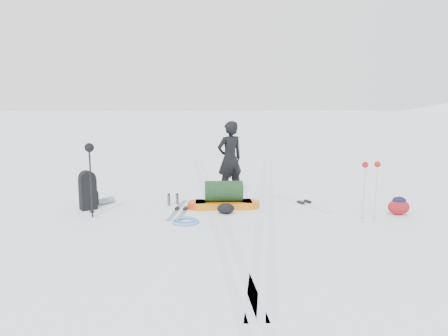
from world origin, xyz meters
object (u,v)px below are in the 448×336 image
Objects in this scene: ski_poles_black at (90,157)px; expedition_rucksack at (90,191)px; skier at (230,159)px; pulk_sled at (224,198)px.

expedition_rucksack is at bearing 121.33° from ski_poles_black.
ski_poles_black is (-2.96, -1.96, 0.32)m from skier.
expedition_rucksack is 0.60× the size of ski_poles_black.
skier reaches higher than ski_poles_black.
ski_poles_black reaches higher than pulk_sled.
pulk_sled is at bearing 27.51° from ski_poles_black.
pulk_sled is 1.76× the size of expedition_rucksack.
pulk_sled is 3.02m from ski_poles_black.
ski_poles_black is at bearing 5.56° from skier.
skier is at bearing -10.80° from expedition_rucksack.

